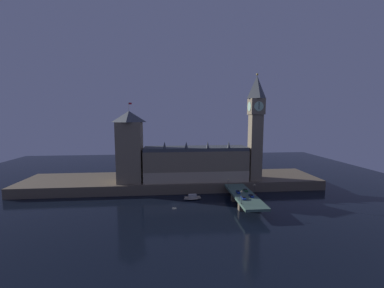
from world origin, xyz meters
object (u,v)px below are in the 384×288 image
at_px(clock_tower, 256,125).
at_px(victoria_tower, 130,147).
at_px(car_northbound_lead, 238,192).
at_px(street_lamp_near, 242,196).
at_px(car_southbound_lead, 251,196).
at_px(pedestrian_mid_walk, 256,195).
at_px(street_lamp_mid, 254,188).
at_px(car_southbound_trail, 246,190).
at_px(car_northbound_trail, 243,198).
at_px(boat_upstream, 192,198).
at_px(pedestrian_near_rail, 239,198).
at_px(street_lamp_far, 228,182).

distance_m(clock_tower, victoria_tower, 91.20).
relative_size(victoria_tower, car_northbound_lead, 13.16).
xyz_separation_m(clock_tower, street_lamp_near, (-23.51, -45.43, -36.38)).
xyz_separation_m(victoria_tower, car_southbound_lead, (75.45, -39.09, -25.02)).
height_order(pedestrian_mid_walk, street_lamp_mid, street_lamp_mid).
height_order(car_southbound_trail, pedestrian_mid_walk, pedestrian_mid_walk).
xyz_separation_m(car_northbound_trail, car_southbound_lead, (5.84, 3.50, -0.06)).
height_order(car_northbound_lead, car_southbound_lead, car_northbound_lead).
xyz_separation_m(clock_tower, car_northbound_trail, (-20.19, -38.40, -40.27)).
bearing_deg(victoria_tower, boat_upstream, -28.26).
bearing_deg(clock_tower, pedestrian_mid_walk, -108.22).
xyz_separation_m(pedestrian_mid_walk, boat_upstream, (-35.93, 16.11, -6.03)).
bearing_deg(victoria_tower, car_northbound_lead, -24.63).
relative_size(car_northbound_trail, pedestrian_near_rail, 2.58).
bearing_deg(car_southbound_trail, pedestrian_mid_walk, -74.43).
relative_size(pedestrian_mid_walk, street_lamp_near, 0.21).
xyz_separation_m(street_lamp_mid, street_lamp_far, (-12.48, 14.72, -0.19)).
bearing_deg(car_southbound_lead, car_northbound_lead, 129.15).
distance_m(pedestrian_near_rail, street_lamp_far, 23.94).
xyz_separation_m(car_northbound_trail, pedestrian_mid_walk, (8.76, 3.66, 0.14)).
xyz_separation_m(car_northbound_lead, street_lamp_near, (-3.32, -17.70, 3.84)).
distance_m(car_southbound_lead, street_lamp_mid, 6.31).
relative_size(car_southbound_lead, car_southbound_trail, 1.02).
bearing_deg(car_northbound_lead, boat_upstream, 161.48).
bearing_deg(street_lamp_far, boat_upstream, -173.70).
height_order(clock_tower, boat_upstream, clock_tower).
distance_m(street_lamp_far, boat_upstream, 25.63).
height_order(victoria_tower, car_northbound_lead, victoria_tower).
xyz_separation_m(street_lamp_near, street_lamp_far, (0.00, 29.44, -0.79)).
bearing_deg(victoria_tower, car_southbound_trail, -20.66).
relative_size(pedestrian_near_rail, pedestrian_mid_walk, 1.16).
height_order(car_northbound_trail, pedestrian_near_rail, pedestrian_near_rail).
distance_m(car_northbound_lead, street_lamp_mid, 10.16).
bearing_deg(boat_upstream, clock_tower, 21.46).
bearing_deg(street_lamp_far, street_lamp_near, -90.00).
bearing_deg(car_northbound_lead, street_lamp_near, -100.62).
bearing_deg(victoria_tower, street_lamp_near, -36.82).
bearing_deg(pedestrian_near_rail, street_lamp_far, 90.96).
relative_size(victoria_tower, car_southbound_trail, 12.28).
distance_m(clock_tower, car_northbound_lead, 52.86).
relative_size(car_southbound_lead, street_lamp_near, 0.63).
xyz_separation_m(car_northbound_trail, boat_upstream, (-27.17, 19.77, -5.89)).
bearing_deg(victoria_tower, pedestrian_mid_walk, -26.41).
bearing_deg(street_lamp_far, car_northbound_trail, -81.57).
relative_size(clock_tower, pedestrian_mid_walk, 48.58).
bearing_deg(car_southbound_lead, street_lamp_near, -131.01).
distance_m(car_northbound_lead, pedestrian_near_rail, 12.39).
xyz_separation_m(car_northbound_lead, street_lamp_far, (-3.32, 11.74, 3.05)).
bearing_deg(street_lamp_near, car_southbound_lead, 48.99).
bearing_deg(pedestrian_near_rail, car_southbound_lead, 29.04).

